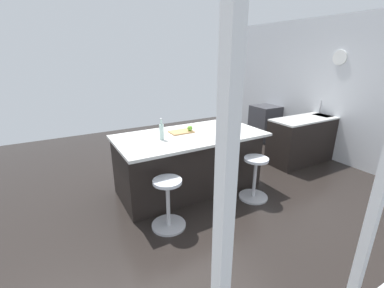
% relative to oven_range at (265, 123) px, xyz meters
% --- Properties ---
extents(ground_plane, '(7.76, 7.76, 0.00)m').
position_rel_oven_range_xyz_m(ground_plane, '(2.63, 1.13, -0.44)').
color(ground_plane, black).
extents(interior_partition_left, '(0.15, 5.84, 2.81)m').
position_rel_oven_range_xyz_m(interior_partition_left, '(-0.35, 1.13, 0.97)').
color(interior_partition_left, silver).
rests_on(interior_partition_left, ground_plane).
extents(sink_cabinet, '(2.14, 0.60, 1.19)m').
position_rel_oven_range_xyz_m(sink_cabinet, '(-0.00, 1.42, 0.02)').
color(sink_cabinet, black).
rests_on(sink_cabinet, ground_plane).
extents(oven_range, '(0.60, 0.61, 0.88)m').
position_rel_oven_range_xyz_m(oven_range, '(0.00, 0.00, 0.00)').
color(oven_range, '#38383D').
rests_on(oven_range, ground_plane).
extents(kitchen_island, '(2.26, 1.16, 0.94)m').
position_rel_oven_range_xyz_m(kitchen_island, '(2.91, 1.31, 0.04)').
color(kitchen_island, black).
rests_on(kitchen_island, ground_plane).
extents(stool_by_window, '(0.44, 0.44, 0.66)m').
position_rel_oven_range_xyz_m(stool_by_window, '(2.20, 2.06, -0.13)').
color(stool_by_window, '#B7B7BC').
rests_on(stool_by_window, ground_plane).
extents(stool_middle, '(0.44, 0.44, 0.66)m').
position_rel_oven_range_xyz_m(stool_middle, '(3.63, 2.06, -0.13)').
color(stool_middle, '#B7B7BC').
rests_on(stool_middle, ground_plane).
extents(cutting_board, '(0.36, 0.24, 0.02)m').
position_rel_oven_range_xyz_m(cutting_board, '(2.99, 1.19, 0.51)').
color(cutting_board, tan).
rests_on(cutting_board, kitchen_island).
extents(apple_green, '(0.08, 0.08, 0.08)m').
position_rel_oven_range_xyz_m(apple_green, '(2.86, 1.24, 0.57)').
color(apple_green, '#609E2D').
rests_on(apple_green, cutting_board).
extents(water_bottle, '(0.06, 0.06, 0.31)m').
position_rel_oven_range_xyz_m(water_bottle, '(3.39, 1.38, 0.63)').
color(water_bottle, silver).
rests_on(water_bottle, kitchen_island).
extents(fruit_bowl, '(0.20, 0.20, 0.07)m').
position_rel_oven_range_xyz_m(fruit_bowl, '(2.22, 1.25, 0.54)').
color(fruit_bowl, '#334C6B').
rests_on(fruit_bowl, kitchen_island).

